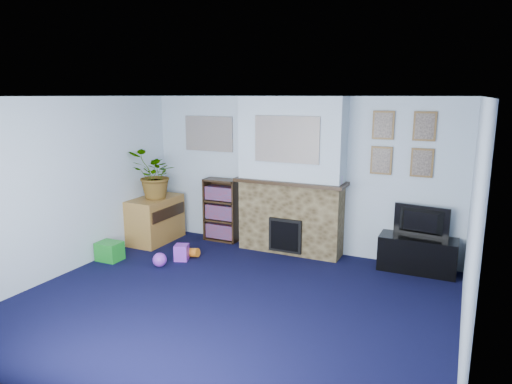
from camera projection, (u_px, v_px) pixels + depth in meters
The scene contains 26 objects.
floor at pixel (228, 304), 5.38m from camera, with size 5.00×4.50×0.01m, color black.
ceiling at pixel (225, 96), 4.88m from camera, with size 5.00×4.50×0.01m, color white.
wall_back at pixel (296, 174), 7.12m from camera, with size 5.00×0.04×2.40m, color silver.
wall_front at pixel (70, 275), 3.13m from camera, with size 5.00×0.04×2.40m, color silver.
wall_left at pixel (64, 187), 6.16m from camera, with size 0.04×4.50×2.40m, color silver.
wall_right at pixel (471, 233), 4.10m from camera, with size 0.04×4.50×2.40m, color silver.
chimney_breast at pixel (291, 177), 6.95m from camera, with size 1.72×0.50×2.40m.
collage_main at pixel (287, 140), 6.64m from camera, with size 1.00×0.03×0.68m, color gray.
collage_left at pixel (209, 134), 7.63m from camera, with size 0.90×0.03×0.58m, color gray.
portrait_tl at pixel (383, 125), 6.40m from camera, with size 0.30×0.03×0.40m, color brown.
portrait_tr at pixel (425, 126), 6.18m from camera, with size 0.30×0.03×0.40m, color brown.
portrait_bl at pixel (381, 160), 6.51m from camera, with size 0.30×0.03×0.40m, color brown.
portrait_br at pixel (422, 163), 6.28m from camera, with size 0.30×0.03×0.40m, color brown.
tv_stand at pixel (417, 256), 6.35m from camera, with size 1.03×0.44×0.49m, color black.
television at pixel (420, 222), 6.27m from camera, with size 0.75×0.10×0.43m, color black.
bookshelf at pixel (222, 211), 7.66m from camera, with size 0.58×0.28×1.05m.
sideboard at pixel (155, 221), 7.64m from camera, with size 0.53×0.96×0.75m, color olive.
potted_plant at pixel (154, 175), 7.41m from camera, with size 0.71×0.62×0.79m, color #26661E.
mantel_clock at pixel (291, 176), 6.89m from camera, with size 0.10×0.06×0.14m, color gold.
mantel_candle at pixel (314, 177), 6.74m from camera, with size 0.05×0.05×0.15m, color #B2BFC6.
mantel_teddy at pixel (259, 173), 7.12m from camera, with size 0.13×0.13×0.13m, color slate.
mantel_can at pixel (340, 180), 6.58m from camera, with size 0.07×0.07×0.13m, color purple.
green_crate at pixel (110, 251), 6.78m from camera, with size 0.35×0.28×0.28m, color #198C26.
toy_ball at pixel (160, 261), 6.54m from camera, with size 0.20×0.20×0.20m, color purple.
toy_block at pixel (182, 253), 6.79m from camera, with size 0.19×0.19×0.24m, color purple.
toy_tube at pixel (190, 252), 6.93m from camera, with size 0.14×0.14×0.29m, color orange.
Camera 1 is at (2.40, -4.38, 2.42)m, focal length 32.00 mm.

